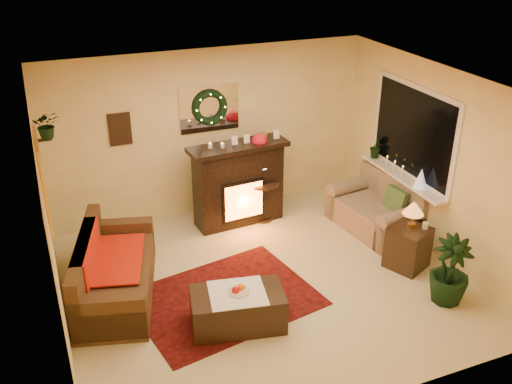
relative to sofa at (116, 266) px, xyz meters
name	(u,v)px	position (x,y,z in m)	size (l,w,h in m)	color
floor	(266,282)	(1.83, -0.45, -0.43)	(5.00, 5.00, 0.00)	beige
ceiling	(268,87)	(1.83, -0.45, 2.17)	(5.00, 5.00, 0.00)	white
wall_back	(210,133)	(1.83, 1.80, 0.87)	(5.00, 5.00, 0.00)	#EFD88C
wall_front	(366,297)	(1.83, -2.70, 0.87)	(5.00, 5.00, 0.00)	#EFD88C
wall_left	(50,231)	(-0.67, -0.45, 0.87)	(4.50, 4.50, 0.00)	#EFD88C
wall_right	(436,162)	(4.33, -0.45, 0.87)	(4.50, 4.50, 0.00)	#EFD88C
area_rug	(225,298)	(1.21, -0.59, -0.42)	(2.15, 1.62, 0.01)	#741004
sofa	(116,266)	(0.00, 0.00, 0.00)	(0.84, 1.91, 0.82)	brown
red_throw	(113,259)	(-0.01, 0.13, 0.02)	(0.73, 1.18, 0.02)	red
fireplace	(238,189)	(2.07, 1.23, 0.12)	(1.33, 0.42, 1.22)	black
poinsettia	(260,141)	(2.41, 1.20, 0.87)	(0.23, 0.23, 0.23)	red
mantel_candle_a	(210,150)	(1.65, 1.23, 0.83)	(0.06, 0.06, 0.19)	silver
mantel_candle_b	(222,149)	(1.82, 1.18, 0.83)	(0.06, 0.06, 0.18)	#FFFDCB
mantel_mirror	(209,108)	(1.83, 1.78, 1.27)	(0.92, 0.02, 0.72)	white
wreath	(210,108)	(1.83, 1.74, 1.29)	(0.55, 0.55, 0.11)	#194719
wall_art	(120,129)	(0.48, 1.78, 1.12)	(0.32, 0.03, 0.48)	#381E11
gold_mirror	(43,182)	(-0.65, -0.15, 1.32)	(0.03, 0.84, 1.00)	gold
hanging_plant	(49,138)	(-0.51, 0.60, 1.54)	(0.33, 0.28, 0.36)	#194719
loveseat	(375,204)	(3.89, 0.23, -0.01)	(0.82, 1.41, 0.82)	tan
window_frame	(413,132)	(4.31, 0.10, 1.12)	(0.03, 1.86, 1.36)	white
window_glass	(412,132)	(4.30, 0.10, 1.12)	(0.02, 1.70, 1.22)	black
window_sill	(402,177)	(4.21, 0.10, 0.44)	(0.22, 1.86, 0.04)	white
mini_tree	(421,178)	(4.20, -0.34, 0.61)	(0.19, 0.19, 0.28)	silver
sill_plant	(376,146)	(4.23, 0.84, 0.65)	(0.26, 0.21, 0.48)	#30602A
side_table_round	(263,201)	(2.44, 1.15, -0.11)	(0.50, 0.50, 0.65)	#4D231A
lamp_cream	(261,167)	(2.42, 1.18, 0.45)	(0.29, 0.29, 0.44)	#FFF1BC
end_table_square	(408,249)	(3.74, -0.81, -0.16)	(0.48, 0.48, 0.59)	#392017
lamp_tiffany	(412,217)	(3.78, -0.78, 0.31)	(0.28, 0.28, 0.41)	orange
coffee_table	(238,310)	(1.19, -1.12, -0.22)	(1.06, 0.59, 0.45)	#533420
fruit_bowl	(239,293)	(1.21, -1.12, 0.02)	(0.25, 0.25, 0.06)	beige
floor_palm	(450,270)	(3.74, -1.64, 0.02)	(1.47, 1.47, 2.62)	#11380F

